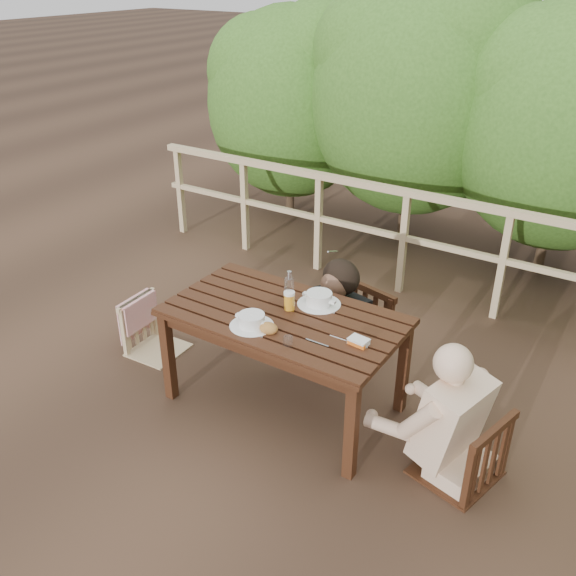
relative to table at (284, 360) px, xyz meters
The scene contains 16 objects.
ground 0.36m from the table, ahead, with size 60.00×60.00×0.00m, color #473021.
table is the anchor object (origin of this frame).
chair_left 1.21m from the table, behind, with size 0.41×0.41×0.82m, color tan.
chair_far 0.82m from the table, 82.30° to the left, with size 0.49×0.49×0.99m, color black.
chair_right 1.26m from the table, ahead, with size 0.46×0.46×0.92m, color black.
woman 0.88m from the table, 82.49° to the left, with size 0.53×0.66×1.32m, color black, non-canonical shape.
diner_right 1.34m from the table, ahead, with size 0.57×0.70×1.42m, color beige, non-canonical shape.
railing 2.01m from the table, 90.00° to the left, with size 5.60×0.10×1.01m, color tan.
hedge_row 3.57m from the table, 82.87° to the left, with size 6.60×1.60×3.80m, color #30571B, non-canonical shape.
soup_near 0.48m from the table, 110.37° to the right, with size 0.29×0.29×0.10m, color white.
soup_far 0.49m from the table, 61.20° to the left, with size 0.30×0.30×0.10m, color white.
bread_roll 0.46m from the table, 80.14° to the right, with size 0.12×0.10×0.07m, color #9B6038.
beer_glass 0.44m from the table, 91.02° to the left, with size 0.07×0.07×0.14m, color gold.
bottle 0.51m from the table, 102.41° to the left, with size 0.07×0.07×0.28m, color silver.
tumbler 0.54m from the table, 53.21° to the right, with size 0.06×0.06×0.07m, color white.
butter_tub 0.70m from the table, ahead, with size 0.12×0.09×0.05m, color silver.
Camera 1 is at (1.92, -2.94, 2.79)m, focal length 38.58 mm.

